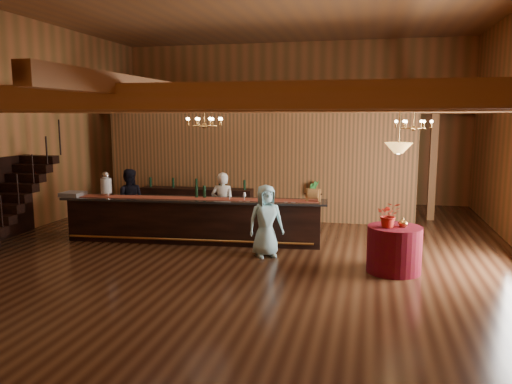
% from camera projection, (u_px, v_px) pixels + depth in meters
% --- Properties ---
extents(floor, '(14.00, 14.00, 0.00)m').
position_uv_depth(floor, '(242.00, 250.00, 11.20)').
color(floor, '#4B2B18').
rests_on(floor, ground).
extents(wall_back, '(12.00, 0.10, 5.50)m').
position_uv_depth(wall_back, '(292.00, 123.00, 17.52)').
color(wall_back, '#A35E32').
rests_on(wall_back, floor).
extents(wall_front, '(12.00, 0.10, 5.50)m').
position_uv_depth(wall_front, '(23.00, 147.00, 4.04)').
color(wall_front, '#A35E32').
rests_on(wall_front, floor).
extents(wall_left, '(0.10, 14.00, 5.50)m').
position_uv_depth(wall_left, '(3.00, 126.00, 12.11)').
color(wall_left, '#A35E32').
rests_on(wall_left, floor).
extents(beam_grid, '(11.90, 13.90, 0.39)m').
position_uv_depth(beam_grid, '(247.00, 105.00, 11.19)').
color(beam_grid, brown).
rests_on(beam_grid, wall_left).
extents(support_posts, '(9.20, 10.20, 3.20)m').
position_uv_depth(support_posts, '(235.00, 183.00, 10.47)').
color(support_posts, brown).
rests_on(support_posts, floor).
extents(partition_wall, '(9.00, 0.18, 3.10)m').
position_uv_depth(partition_wall, '(255.00, 166.00, 14.44)').
color(partition_wall, brown).
rests_on(partition_wall, floor).
extents(staircase, '(1.00, 2.80, 2.00)m').
position_uv_depth(staircase, '(6.00, 203.00, 11.54)').
color(staircase, black).
rests_on(staircase, floor).
extents(backroom_boxes, '(4.10, 0.60, 1.10)m').
position_uv_depth(backroom_boxes, '(275.00, 191.00, 16.48)').
color(backroom_boxes, black).
rests_on(backroom_boxes, floor).
extents(tasting_bar, '(6.37, 1.36, 1.07)m').
position_uv_depth(tasting_bar, '(193.00, 220.00, 11.88)').
color(tasting_bar, black).
rests_on(tasting_bar, floor).
extents(beverage_dispenser, '(0.26, 0.26, 0.60)m').
position_uv_depth(beverage_dispenser, '(106.00, 185.00, 12.11)').
color(beverage_dispenser, silver).
rests_on(beverage_dispenser, tasting_bar).
extents(glass_rack_tray, '(0.50, 0.50, 0.10)m').
position_uv_depth(glass_rack_tray, '(73.00, 194.00, 12.16)').
color(glass_rack_tray, gray).
rests_on(glass_rack_tray, tasting_bar).
extents(raffle_drum, '(0.34, 0.24, 0.30)m').
position_uv_depth(raffle_drum, '(313.00, 194.00, 11.34)').
color(raffle_drum, olive).
rests_on(raffle_drum, tasting_bar).
extents(bar_bottle_0, '(0.07, 0.07, 0.30)m').
position_uv_depth(bar_bottle_0, '(196.00, 192.00, 11.89)').
color(bar_bottle_0, black).
rests_on(bar_bottle_0, tasting_bar).
extents(bar_bottle_1, '(0.07, 0.07, 0.30)m').
position_uv_depth(bar_bottle_1, '(204.00, 192.00, 11.87)').
color(bar_bottle_1, black).
rests_on(bar_bottle_1, tasting_bar).
extents(backbar_shelf, '(3.28, 0.62, 0.92)m').
position_uv_depth(backbar_shelf, '(197.00, 204.00, 14.49)').
color(backbar_shelf, black).
rests_on(backbar_shelf, floor).
extents(round_table, '(1.04, 1.04, 0.90)m').
position_uv_depth(round_table, '(394.00, 249.00, 9.61)').
color(round_table, '#560E0E').
rests_on(round_table, floor).
extents(chandelier_left, '(0.80, 0.80, 0.48)m').
position_uv_depth(chandelier_left, '(204.00, 121.00, 10.79)').
color(chandelier_left, '#C68C42').
rests_on(chandelier_left, beam_grid).
extents(chandelier_right, '(0.80, 0.80, 0.54)m').
position_uv_depth(chandelier_right, '(414.00, 124.00, 11.18)').
color(chandelier_right, '#C68C42').
rests_on(chandelier_right, beam_grid).
extents(pendant_lamp, '(0.52, 0.52, 0.90)m').
position_uv_depth(pendant_lamp, '(399.00, 148.00, 9.31)').
color(pendant_lamp, '#C68C42').
rests_on(pendant_lamp, beam_grid).
extents(bartender, '(0.62, 0.43, 1.62)m').
position_uv_depth(bartender, '(223.00, 205.00, 12.34)').
color(bartender, silver).
rests_on(bartender, floor).
extents(staff_second, '(0.94, 0.82, 1.64)m').
position_uv_depth(staff_second, '(129.00, 200.00, 12.98)').
color(staff_second, black).
rests_on(staff_second, floor).
extents(guest, '(0.90, 0.80, 1.55)m').
position_uv_depth(guest, '(266.00, 221.00, 10.64)').
color(guest, '#A5DEE6').
rests_on(guest, floor).
extents(floor_plant, '(0.81, 0.74, 1.19)m').
position_uv_depth(floor_plant, '(310.00, 201.00, 14.20)').
color(floor_plant, '#276D29').
rests_on(floor_plant, floor).
extents(table_flowers, '(0.46, 0.40, 0.49)m').
position_uv_depth(table_flowers, '(389.00, 215.00, 9.43)').
color(table_flowers, '#AE1C12').
rests_on(table_flowers, round_table).
extents(table_vase, '(0.15, 0.15, 0.29)m').
position_uv_depth(table_vase, '(403.00, 219.00, 9.48)').
color(table_vase, '#C68C42').
rests_on(table_vase, round_table).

